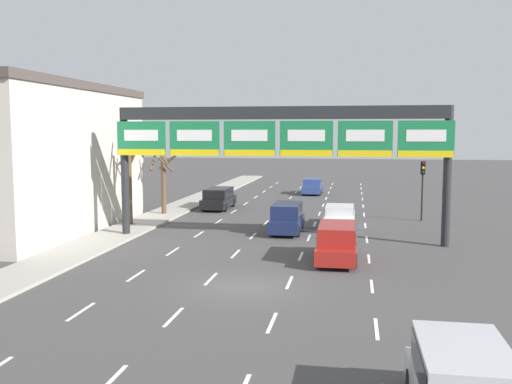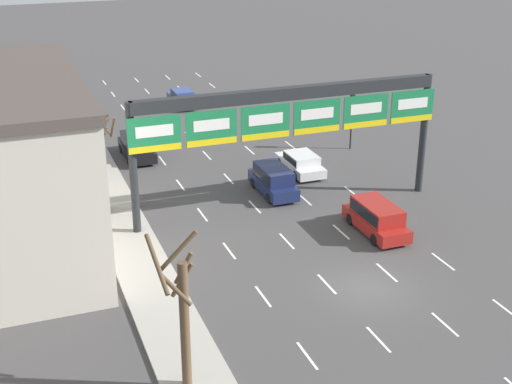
% 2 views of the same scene
% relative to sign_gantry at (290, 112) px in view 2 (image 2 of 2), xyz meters
% --- Properties ---
extents(ground_plane, '(220.00, 220.00, 0.00)m').
position_rel_sign_gantry_xyz_m(ground_plane, '(0.00, -9.74, -6.11)').
color(ground_plane, '#474444').
extents(sidewalk_left, '(2.80, 110.00, 0.15)m').
position_rel_sign_gantry_xyz_m(sidewalk_left, '(-9.65, -9.74, -6.03)').
color(sidewalk_left, '#A8A399').
rests_on(sidewalk_left, ground_plane).
extents(lane_dashes, '(10.02, 67.00, 0.01)m').
position_rel_sign_gantry_xyz_m(lane_dashes, '(0.00, 3.76, -6.10)').
color(lane_dashes, white).
rests_on(lane_dashes, ground_plane).
extents(sign_gantry, '(18.61, 0.70, 7.52)m').
position_rel_sign_gantry_xyz_m(sign_gantry, '(0.00, 0.00, 0.00)').
color(sign_gantry, '#232628').
rests_on(sign_gantry, ground_plane).
extents(suv_black, '(1.94, 4.86, 1.67)m').
position_rel_sign_gantry_xyz_m(suv_black, '(-6.46, 12.59, -5.18)').
color(suv_black, black).
rests_on(suv_black, ground_plane).
extents(car_blue, '(1.80, 4.21, 1.56)m').
position_rel_sign_gantry_xyz_m(car_blue, '(0.12, 24.68, -5.29)').
color(car_blue, navy).
rests_on(car_blue, ground_plane).
extents(suv_navy, '(1.81, 4.50, 1.79)m').
position_rel_sign_gantry_xyz_m(suv_navy, '(0.18, 2.83, -5.11)').
color(suv_navy, '#19234C').
rests_on(suv_navy, ground_plane).
extents(car_white, '(1.97, 4.52, 1.40)m').
position_rel_sign_gantry_xyz_m(car_white, '(3.30, 5.65, -5.36)').
color(car_white, silver).
rests_on(car_white, ground_plane).
extents(suv_red, '(1.88, 4.71, 1.76)m').
position_rel_sign_gantry_xyz_m(suv_red, '(3.43, -4.45, -5.13)').
color(suv_red, maroon).
rests_on(suv_red, ground_plane).
extents(traffic_light_near_gantry, '(0.30, 0.35, 4.12)m').
position_rel_sign_gantry_xyz_m(traffic_light_near_gantry, '(8.82, 8.96, -3.15)').
color(traffic_light_near_gantry, black).
rests_on(traffic_light_near_gantry, ground_plane).
extents(tree_bare_closest, '(1.73, 1.73, 4.90)m').
position_rel_sign_gantry_xyz_m(tree_bare_closest, '(-9.60, 8.40, -3.25)').
color(tree_bare_closest, brown).
rests_on(tree_bare_closest, sidewalk_left).
extents(tree_bare_second, '(1.92, 1.97, 6.19)m').
position_rel_sign_gantry_xyz_m(tree_bare_second, '(-10.13, -13.97, -2.76)').
color(tree_bare_second, brown).
rests_on(tree_bare_second, sidewalk_left).
extents(tree_bare_third, '(1.80, 1.75, 5.90)m').
position_rel_sign_gantry_xyz_m(tree_bare_third, '(-10.15, 3.51, -2.82)').
color(tree_bare_third, brown).
rests_on(tree_bare_third, sidewalk_left).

